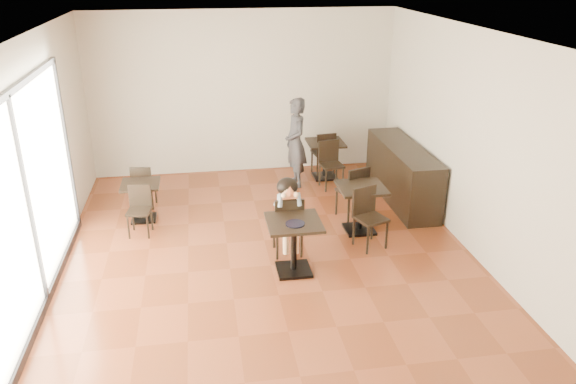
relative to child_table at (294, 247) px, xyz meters
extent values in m
cube|color=brown|center=(-0.30, 0.20, -0.39)|extent=(6.00, 8.00, 0.01)
cube|color=white|center=(-0.30, 0.20, 2.81)|extent=(6.00, 8.00, 0.01)
cube|color=beige|center=(-0.30, 4.20, 1.21)|extent=(6.00, 0.01, 3.20)
cube|color=beige|center=(-0.30, -3.80, 1.21)|extent=(6.00, 0.01, 3.20)
cube|color=beige|center=(-3.30, 0.20, 1.21)|extent=(0.01, 8.00, 3.20)
cube|color=beige|center=(2.70, 0.20, 1.21)|extent=(0.01, 8.00, 3.20)
cube|color=white|center=(-3.27, -0.30, 1.01)|extent=(0.04, 4.50, 2.60)
cylinder|color=black|center=(0.00, -0.10, 0.40)|extent=(0.26, 0.26, 0.02)
imported|color=#3B3B41|center=(0.58, 3.20, 0.46)|extent=(0.49, 0.67, 1.71)
cube|color=black|center=(2.35, 2.20, 0.11)|extent=(0.60, 2.40, 1.00)
camera|label=1|loc=(-1.17, -6.75, 3.69)|focal=35.00mm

